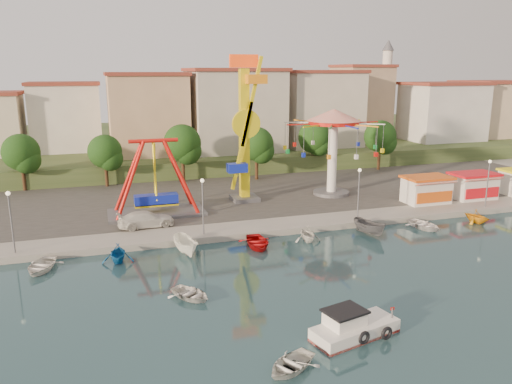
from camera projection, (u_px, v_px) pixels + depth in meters
name	position (u px, v px, depth m)	size (l,w,h in m)	color
ground	(347.00, 285.00, 36.75)	(200.00, 200.00, 0.00)	#15313A
quay_deck	(192.00, 153.00, 94.07)	(200.00, 100.00, 0.60)	#9E998E
asphalt_pad	(237.00, 188.00, 64.38)	(90.00, 28.00, 0.01)	#4C4944
hill_terrace	(187.00, 143.00, 98.42)	(200.00, 60.00, 3.00)	#384C26
pirate_ship_ride	(155.00, 179.00, 51.96)	(10.00, 5.00, 8.00)	#59595E
kamikaze_tower	(246.00, 132.00, 56.26)	(3.84, 3.10, 16.50)	#59595E
wave_swinger	(333.00, 133.00, 59.40)	(11.60, 11.60, 10.40)	#59595E
booth_left	(426.00, 189.00, 57.01)	(5.40, 3.78, 3.08)	white
booth_mid	(473.00, 185.00, 58.93)	(5.40, 3.78, 3.08)	white
lamp_post_0	(12.00, 224.00, 40.98)	(0.14, 0.14, 5.00)	#59595E
lamp_post_1	(203.00, 208.00, 45.69)	(0.14, 0.14, 5.00)	#59595E
lamp_post_2	(358.00, 195.00, 50.40)	(0.14, 0.14, 5.00)	#59595E
lamp_post_3	(487.00, 185.00, 55.12)	(0.14, 0.14, 5.00)	#59595E
tree_0	(21.00, 152.00, 62.02)	(4.60, 4.60, 7.19)	#382314
tree_1	(105.00, 152.00, 64.35)	(4.35, 4.35, 6.80)	#382314
tree_2	(182.00, 143.00, 66.73)	(5.02, 5.02, 7.85)	#382314
tree_3	(257.00, 144.00, 68.42)	(4.68, 4.68, 7.32)	#382314
tree_4	(315.00, 137.00, 74.09)	(4.86, 4.86, 7.60)	#382314
tree_5	(380.00, 136.00, 75.36)	(4.83, 4.83, 7.54)	#382314
building_1	(65.00, 125.00, 76.30)	(12.33, 9.01, 8.63)	silver
building_2	(152.00, 114.00, 80.40)	(11.95, 9.28, 11.23)	tan
building_3	(239.00, 119.00, 81.78)	(12.59, 10.50, 9.20)	beige
building_4	(307.00, 115.00, 88.89)	(10.75, 9.23, 9.24)	beige
building_5	(378.00, 109.00, 90.84)	(12.77, 10.96, 11.21)	tan
building_6	(438.00, 105.00, 92.73)	(8.23, 8.98, 12.36)	silver
building_7	(471.00, 111.00, 101.22)	(11.59, 10.93, 8.76)	beige
minaret	(386.00, 86.00, 94.37)	(2.80, 2.80, 18.00)	silver
cabin_motorboat	(353.00, 329.00, 29.52)	(5.74, 3.27, 1.90)	white
rowboat_a	(191.00, 294.00, 34.52)	(2.34, 3.27, 0.68)	white
rowboat_b	(291.00, 364.00, 26.25)	(2.32, 3.25, 0.67)	silver
van	(146.00, 219.00, 48.25)	(2.17, 5.34, 1.55)	silver
moored_boat_0	(41.00, 266.00, 39.32)	(2.71, 3.79, 0.78)	white
moored_boat_1	(118.00, 253.00, 40.97)	(2.59, 3.00, 1.58)	#11599D
moored_boat_2	(186.00, 246.00, 42.63)	(1.55, 4.13, 1.60)	white
moored_boat_3	(257.00, 242.00, 44.60)	(2.94, 4.11, 0.85)	red
moored_boat_4	(308.00, 234.00, 45.97)	(2.43, 2.82, 1.49)	silver
moored_boat_5	(369.00, 227.00, 47.87)	(1.45, 3.85, 1.49)	#525257
moored_boat_6	(424.00, 225.00, 49.78)	(2.72, 3.80, 0.79)	white
moored_boat_7	(477.00, 216.00, 51.56)	(2.39, 2.77, 1.46)	orange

